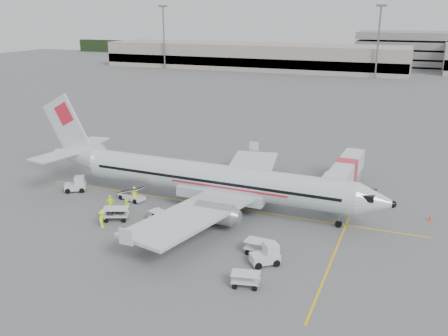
{
  "coord_description": "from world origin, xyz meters",
  "views": [
    {
      "loc": [
        19.73,
        -47.25,
        20.62
      ],
      "look_at": [
        0.0,
        2.0,
        3.8
      ],
      "focal_mm": 40.0,
      "sensor_mm": 36.0,
      "label": 1
    }
  ],
  "objects_px": {
    "jet_bridge": "(346,177)",
    "tug_fore": "(265,254)",
    "aircraft": "(215,159)",
    "tug_aft": "(75,184)",
    "tug_mid": "(218,212)",
    "belt_loader": "(131,191)"
  },
  "relations": [
    {
      "from": "jet_bridge",
      "to": "belt_loader",
      "type": "height_order",
      "value": "jet_bridge"
    },
    {
      "from": "jet_bridge",
      "to": "tug_aft",
      "type": "bearing_deg",
      "value": -156.89
    },
    {
      "from": "belt_loader",
      "to": "tug_fore",
      "type": "distance_m",
      "value": 20.48
    },
    {
      "from": "tug_fore",
      "to": "tug_aft",
      "type": "height_order",
      "value": "tug_fore"
    },
    {
      "from": "jet_bridge",
      "to": "tug_fore",
      "type": "relative_size",
      "value": 6.41
    },
    {
      "from": "jet_bridge",
      "to": "tug_mid",
      "type": "bearing_deg",
      "value": -127.41
    },
    {
      "from": "aircraft",
      "to": "tug_mid",
      "type": "xyz_separation_m",
      "value": [
        1.74,
        -3.19,
        -4.57
      ]
    },
    {
      "from": "aircraft",
      "to": "tug_fore",
      "type": "bearing_deg",
      "value": -47.62
    },
    {
      "from": "aircraft",
      "to": "jet_bridge",
      "type": "xyz_separation_m",
      "value": [
        12.51,
        9.72,
        -3.48
      ]
    },
    {
      "from": "belt_loader",
      "to": "tug_fore",
      "type": "relative_size",
      "value": 1.76
    },
    {
      "from": "jet_bridge",
      "to": "tug_fore",
      "type": "xyz_separation_m",
      "value": [
        -3.59,
        -20.02,
        -1.09
      ]
    },
    {
      "from": "aircraft",
      "to": "tug_fore",
      "type": "relative_size",
      "value": 16.59
    },
    {
      "from": "tug_mid",
      "to": "jet_bridge",
      "type": "bearing_deg",
      "value": 40.5
    },
    {
      "from": "aircraft",
      "to": "tug_aft",
      "type": "height_order",
      "value": "aircraft"
    },
    {
      "from": "jet_bridge",
      "to": "belt_loader",
      "type": "distance_m",
      "value": 24.83
    },
    {
      "from": "belt_loader",
      "to": "tug_fore",
      "type": "xyz_separation_m",
      "value": [
        18.51,
        -8.75,
        -0.22
      ]
    },
    {
      "from": "jet_bridge",
      "to": "tug_aft",
      "type": "xyz_separation_m",
      "value": [
        -29.89,
        -11.28,
        -1.1
      ]
    },
    {
      "from": "jet_bridge",
      "to": "tug_aft",
      "type": "distance_m",
      "value": 31.97
    },
    {
      "from": "aircraft",
      "to": "tug_fore",
      "type": "distance_m",
      "value": 14.38
    },
    {
      "from": "aircraft",
      "to": "jet_bridge",
      "type": "bearing_deg",
      "value": 39.35
    },
    {
      "from": "tug_fore",
      "to": "tug_aft",
      "type": "distance_m",
      "value": 27.72
    },
    {
      "from": "belt_loader",
      "to": "tug_fore",
      "type": "bearing_deg",
      "value": -11.21
    }
  ]
}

